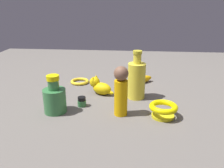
{
  "coord_description": "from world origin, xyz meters",
  "views": [
    {
      "loc": [
        0.09,
        -0.94,
        0.41
      ],
      "look_at": [
        0.0,
        0.0,
        0.06
      ],
      "focal_mm": 37.18,
      "sensor_mm": 36.0,
      "label": 1
    }
  ],
  "objects_px": {
    "person_figure_adult": "(121,91)",
    "cat_figurine": "(100,86)",
    "bowl": "(163,109)",
    "bottle_short": "(55,98)",
    "bangle": "(80,81)",
    "nail_polish_jar": "(82,102)",
    "banana": "(139,80)",
    "bottle_tall": "(137,79)"
  },
  "relations": [
    {
      "from": "nail_polish_jar",
      "to": "bangle",
      "type": "height_order",
      "value": "nail_polish_jar"
    },
    {
      "from": "banana",
      "to": "bottle_short",
      "type": "relative_size",
      "value": 1.08
    },
    {
      "from": "bottle_short",
      "to": "bowl",
      "type": "xyz_separation_m",
      "value": [
        0.41,
        -0.01,
        -0.02
      ]
    },
    {
      "from": "bottle_short",
      "to": "bottle_tall",
      "type": "bearing_deg",
      "value": 28.33
    },
    {
      "from": "banana",
      "to": "bottle_tall",
      "type": "relative_size",
      "value": 0.76
    },
    {
      "from": "banana",
      "to": "bowl",
      "type": "distance_m",
      "value": 0.36
    },
    {
      "from": "banana",
      "to": "nail_polish_jar",
      "type": "relative_size",
      "value": 4.08
    },
    {
      "from": "banana",
      "to": "person_figure_adult",
      "type": "relative_size",
      "value": 0.85
    },
    {
      "from": "bottle_short",
      "to": "bangle",
      "type": "distance_m",
      "value": 0.34
    },
    {
      "from": "cat_figurine",
      "to": "bottle_short",
      "type": "xyz_separation_m",
      "value": [
        -0.15,
        -0.2,
        0.02
      ]
    },
    {
      "from": "cat_figurine",
      "to": "bottle_tall",
      "type": "xyz_separation_m",
      "value": [
        0.16,
        -0.03,
        0.05
      ]
    },
    {
      "from": "cat_figurine",
      "to": "bottle_short",
      "type": "relative_size",
      "value": 0.8
    },
    {
      "from": "bottle_short",
      "to": "person_figure_adult",
      "type": "bearing_deg",
      "value": 0.18
    },
    {
      "from": "cat_figurine",
      "to": "person_figure_adult",
      "type": "xyz_separation_m",
      "value": [
        0.11,
        -0.2,
        0.06
      ]
    },
    {
      "from": "bottle_short",
      "to": "bowl",
      "type": "relative_size",
      "value": 1.42
    },
    {
      "from": "bottle_tall",
      "to": "bangle",
      "type": "height_order",
      "value": "bottle_tall"
    },
    {
      "from": "bottle_tall",
      "to": "person_figure_adult",
      "type": "relative_size",
      "value": 1.12
    },
    {
      "from": "bottle_tall",
      "to": "person_figure_adult",
      "type": "xyz_separation_m",
      "value": [
        -0.06,
        -0.17,
        0.01
      ]
    },
    {
      "from": "bottle_short",
      "to": "bangle",
      "type": "height_order",
      "value": "bottle_short"
    },
    {
      "from": "cat_figurine",
      "to": "bottle_short",
      "type": "bearing_deg",
      "value": -126.61
    },
    {
      "from": "banana",
      "to": "bowl",
      "type": "height_order",
      "value": "bowl"
    },
    {
      "from": "bowl",
      "to": "banana",
      "type": "bearing_deg",
      "value": 103.0
    },
    {
      "from": "nail_polish_jar",
      "to": "bottle_tall",
      "type": "distance_m",
      "value": 0.25
    },
    {
      "from": "bangle",
      "to": "nail_polish_jar",
      "type": "bearing_deg",
      "value": -75.45
    },
    {
      "from": "bottle_short",
      "to": "nail_polish_jar",
      "type": "bearing_deg",
      "value": 33.13
    },
    {
      "from": "cat_figurine",
      "to": "bangle",
      "type": "relative_size",
      "value": 1.24
    },
    {
      "from": "bottle_tall",
      "to": "bangle",
      "type": "relative_size",
      "value": 2.2
    },
    {
      "from": "nail_polish_jar",
      "to": "banana",
      "type": "bearing_deg",
      "value": 50.88
    },
    {
      "from": "cat_figurine",
      "to": "person_figure_adult",
      "type": "relative_size",
      "value": 0.63
    },
    {
      "from": "bottle_short",
      "to": "bangle",
      "type": "bearing_deg",
      "value": 86.65
    },
    {
      "from": "nail_polish_jar",
      "to": "bangle",
      "type": "xyz_separation_m",
      "value": [
        -0.07,
        0.27,
        -0.01
      ]
    },
    {
      "from": "person_figure_adult",
      "to": "bangle",
      "type": "bearing_deg",
      "value": 124.98
    },
    {
      "from": "person_figure_adult",
      "to": "bowl",
      "type": "relative_size",
      "value": 1.81
    },
    {
      "from": "cat_figurine",
      "to": "bangle",
      "type": "xyz_separation_m",
      "value": [
        -0.13,
        0.14,
        -0.03
      ]
    },
    {
      "from": "cat_figurine",
      "to": "bowl",
      "type": "relative_size",
      "value": 1.14
    },
    {
      "from": "person_figure_adult",
      "to": "bowl",
      "type": "distance_m",
      "value": 0.17
    },
    {
      "from": "cat_figurine",
      "to": "bowl",
      "type": "xyz_separation_m",
      "value": [
        0.26,
        -0.2,
        -0.0
      ]
    },
    {
      "from": "banana",
      "to": "bowl",
      "type": "xyz_separation_m",
      "value": [
        0.08,
        -0.36,
        0.01
      ]
    },
    {
      "from": "person_figure_adult",
      "to": "cat_figurine",
      "type": "bearing_deg",
      "value": 118.55
    },
    {
      "from": "cat_figurine",
      "to": "bottle_tall",
      "type": "height_order",
      "value": "bottle_tall"
    },
    {
      "from": "bottle_tall",
      "to": "person_figure_adult",
      "type": "distance_m",
      "value": 0.18
    },
    {
      "from": "bangle",
      "to": "bowl",
      "type": "bearing_deg",
      "value": -41.04
    }
  ]
}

